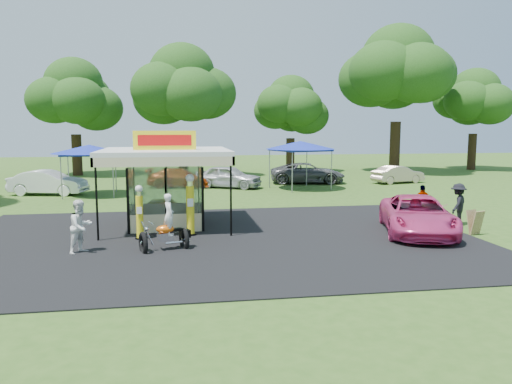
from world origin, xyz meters
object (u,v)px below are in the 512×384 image
motorcycle (167,228)px  tent_west (89,150)px  gas_pump_left (140,214)px  pink_sedan (417,215)px  kiosk_car (167,208)px  gas_station_kiosk (166,186)px  spectator_west (81,227)px  gas_pump_right (190,206)px  bg_car_a (48,183)px  bg_car_c (228,177)px  spectator_east_b (422,202)px  bg_car_e (398,174)px  bg_car_b (180,178)px  tent_east (300,146)px  a_frame_sign (475,222)px  bg_car_d (307,173)px  spectator_east_a (458,204)px

motorcycle → tent_west: size_ratio=0.46×
gas_pump_left → pink_sedan: gas_pump_left is taller
kiosk_car → gas_station_kiosk: bearing=-180.0°
kiosk_car → spectator_west: size_ratio=1.51×
gas_pump_right → bg_car_a: size_ratio=0.52×
bg_car_c → spectator_east_b: bearing=-122.6°
gas_pump_left → motorcycle: 2.16m
bg_car_c → pink_sedan: bearing=-132.5°
bg_car_e → bg_car_b: bearing=76.1°
pink_sedan → spectator_east_b: spectator_east_b is taller
spectator_east_b → bg_car_b: 18.34m
bg_car_e → gas_pump_left: bearing=118.4°
gas_pump_left → tent_west: tent_west is taller
gas_pump_right → pink_sedan: gas_pump_right is taller
spectator_east_b → bg_car_b: spectator_east_b is taller
bg_car_e → tent_east: 9.06m
gas_station_kiosk → a_frame_sign: 12.96m
spectator_east_b → bg_car_e: size_ratio=0.39×
spectator_east_b → motorcycle: bearing=30.0°
tent_east → bg_car_d: bearing=66.5°
gas_pump_right → pink_sedan: (9.11, -1.11, -0.43)m
a_frame_sign → kiosk_car: (-12.34, 5.96, -0.02)m
pink_sedan → spectator_west: spectator_west is taller
kiosk_car → tent_west: tent_west is taller
spectator_east_b → tent_west: bearing=-22.9°
bg_car_b → bg_car_c: bearing=-94.8°
motorcycle → bg_car_d: 22.38m
spectator_west → gas_pump_right: bearing=-22.5°
bg_car_d → motorcycle: bearing=161.7°
kiosk_car → bg_car_b: 12.16m
gas_station_kiosk → bg_car_d: bearing=55.7°
pink_sedan → bg_car_d: bg_car_d is taller
motorcycle → bg_car_b: (0.69, 18.72, -0.13)m
gas_station_kiosk → bg_car_e: bearing=39.4°
bg_car_a → bg_car_b: bearing=-59.7°
gas_pump_left → spectator_east_a: 13.75m
spectator_east_b → a_frame_sign: bearing=108.4°
tent_west → tent_east: tent_east is taller
bg_car_a → bg_car_c: size_ratio=1.01×
bg_car_d → tent_east: size_ratio=1.18×
bg_car_a → motorcycle: bearing=-141.8°
gas_pump_right → motorcycle: bearing=-111.5°
gas_station_kiosk → bg_car_c: 14.12m
motorcycle → bg_car_a: bearing=97.7°
gas_station_kiosk → bg_car_b: size_ratio=1.14×
bg_car_e → a_frame_sign: bearing=150.1°
gas_pump_right → gas_pump_left: bearing=-169.4°
gas_pump_left → bg_car_e: bearing=42.4°
spectator_east_a → bg_car_a: spectator_east_a is taller
gas_pump_left → tent_west: size_ratio=0.46×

